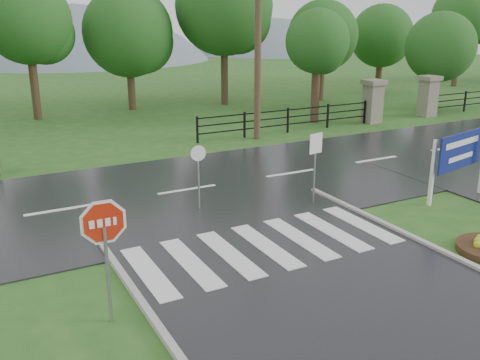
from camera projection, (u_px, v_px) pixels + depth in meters
ground at (418, 358)px, 8.92m from camera, size 120.00×120.00×0.00m
main_road at (187, 191)px, 17.35m from camera, size 90.00×8.00×0.04m
crosswalk at (266, 246)px, 13.12m from camera, size 6.50×2.80×0.02m
pillar_west at (373, 100)px, 27.89m from camera, size 1.00×1.00×2.24m
pillar_east at (428, 95)px, 29.68m from camera, size 1.00×1.00×2.24m
fence_west at (288, 118)px, 25.67m from camera, size 9.58×0.08×1.20m
hills at (53, 182)px, 69.89m from camera, size 102.00×48.00×48.00m
treeline at (106, 118)px, 29.59m from camera, size 83.20×5.20×10.00m
stop_sign at (104, 233)px, 9.47m from camera, size 1.14×0.06×2.56m
estate_billboard at (460, 154)px, 16.12m from camera, size 2.37×0.59×2.12m
reg_sign_small at (315, 155)px, 15.63m from camera, size 0.48×0.10×2.20m
reg_sign_round at (198, 169)px, 15.28m from camera, size 0.45×0.08×1.95m
utility_pole_east at (258, 37)px, 23.22m from camera, size 1.58×0.30×8.89m
entrance_tree_left at (317, 42)px, 27.10m from camera, size 3.26×3.26×5.80m
entrance_tree_right at (441, 47)px, 31.22m from camera, size 4.05×4.05×5.68m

